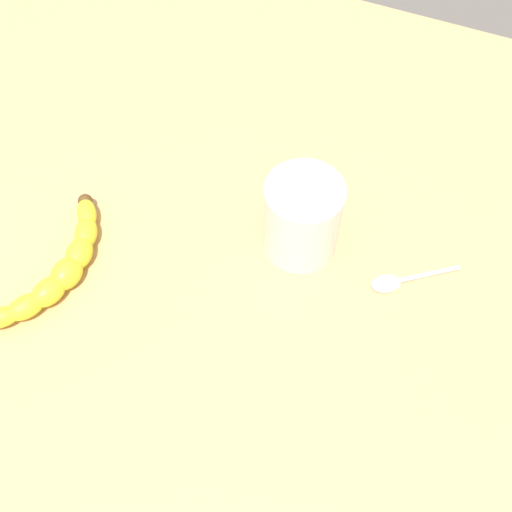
# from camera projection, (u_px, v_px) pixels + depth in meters

# --- Properties ---
(wooden_tabletop) EXTENTS (1.20, 1.20, 0.03)m
(wooden_tabletop) POSITION_uv_depth(u_px,v_px,m) (216.00, 303.00, 0.74)
(wooden_tabletop) COLOR tan
(wooden_tabletop) RESTS_ON ground
(banana) EXTENTS (0.21, 0.08, 0.03)m
(banana) POSITION_uv_depth(u_px,v_px,m) (58.00, 269.00, 0.73)
(banana) COLOR yellow
(banana) RESTS_ON wooden_tabletop
(smoothie_glass) EXTENTS (0.09, 0.09, 0.11)m
(smoothie_glass) POSITION_uv_depth(u_px,v_px,m) (302.00, 218.00, 0.72)
(smoothie_glass) COLOR silver
(smoothie_glass) RESTS_ON wooden_tabletop
(teaspoon) EXTENTS (0.08, 0.10, 0.01)m
(teaspoon) POSITION_uv_depth(u_px,v_px,m) (391.00, 282.00, 0.73)
(teaspoon) COLOR silver
(teaspoon) RESTS_ON wooden_tabletop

